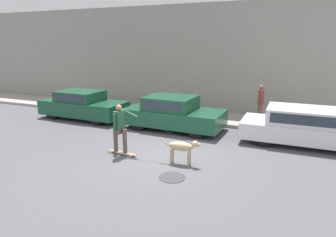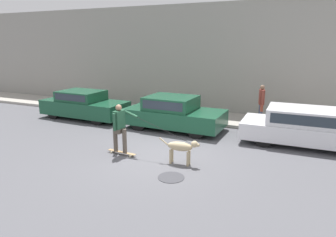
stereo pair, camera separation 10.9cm
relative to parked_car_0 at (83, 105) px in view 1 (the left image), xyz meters
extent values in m
plane|color=#545459|center=(5.14, -3.00, -0.62)|extent=(36.00, 36.00, 0.00)
cube|color=gray|center=(5.14, 3.50, 2.02)|extent=(32.00, 0.30, 5.28)
cube|color=#A39E93|center=(5.14, 2.18, -0.56)|extent=(30.00, 2.31, 0.14)
cylinder|color=black|center=(1.32, 0.67, -0.32)|extent=(0.62, 0.22, 0.62)
cylinder|color=black|center=(1.27, -0.75, -0.32)|extent=(0.62, 0.22, 0.62)
cylinder|color=black|center=(-1.20, 0.75, -0.32)|extent=(0.62, 0.22, 0.62)
cylinder|color=black|center=(-1.25, -0.67, -0.32)|extent=(0.62, 0.22, 0.62)
cube|color=#194C33|center=(0.04, 0.00, -0.11)|extent=(4.12, 1.79, 0.66)
cube|color=#194C33|center=(-0.13, 0.00, 0.44)|extent=(2.01, 1.55, 0.45)
cube|color=#28333D|center=(-0.15, -0.75, 0.47)|extent=(1.73, 0.07, 0.29)
cylinder|color=black|center=(5.83, 0.75, -0.29)|extent=(0.67, 0.22, 0.66)
cylinder|color=black|center=(5.77, -0.84, -0.29)|extent=(0.67, 0.22, 0.66)
cylinder|color=black|center=(3.37, 0.84, -0.29)|extent=(0.67, 0.22, 0.66)
cylinder|color=black|center=(3.31, -0.75, -0.29)|extent=(0.67, 0.22, 0.66)
cube|color=#194C33|center=(4.57, 0.00, -0.11)|extent=(4.03, 1.97, 0.63)
cube|color=#194C33|center=(4.41, 0.01, 0.47)|extent=(1.99, 1.71, 0.52)
cube|color=#28333D|center=(4.38, -0.82, 0.49)|extent=(1.70, 0.07, 0.33)
cylinder|color=black|center=(8.16, 0.78, -0.31)|extent=(0.63, 0.20, 0.63)
cylinder|color=black|center=(8.17, -0.79, -0.31)|extent=(0.63, 0.20, 0.63)
cube|color=silver|center=(9.53, 0.00, -0.15)|extent=(4.43, 1.83, 0.57)
cube|color=silver|center=(9.36, 0.00, 0.39)|extent=(2.38, 1.64, 0.52)
cube|color=#28333D|center=(9.36, -0.82, 0.42)|extent=(2.09, 0.02, 0.33)
cylinder|color=tan|center=(6.37, -3.24, -0.41)|extent=(0.07, 0.07, 0.43)
cylinder|color=tan|center=(6.37, -3.39, -0.41)|extent=(0.07, 0.07, 0.43)
cylinder|color=tan|center=(5.84, -3.26, -0.41)|extent=(0.07, 0.07, 0.43)
cylinder|color=tan|center=(5.85, -3.41, -0.41)|extent=(0.07, 0.07, 0.43)
ellipsoid|color=tan|center=(6.11, -3.33, -0.08)|extent=(0.76, 0.29, 0.27)
sphere|color=tan|center=(6.54, -3.31, 0.04)|extent=(0.20, 0.20, 0.20)
cylinder|color=tan|center=(6.63, -3.31, 0.02)|extent=(0.11, 0.09, 0.09)
cylinder|color=tan|center=(5.61, -3.34, 0.00)|extent=(0.30, 0.05, 0.23)
cylinder|color=beige|center=(4.52, -3.31, -0.59)|extent=(0.07, 0.04, 0.07)
cylinder|color=beige|center=(4.50, -3.46, -0.59)|extent=(0.07, 0.04, 0.07)
cylinder|color=beige|center=(3.78, -3.25, -0.59)|extent=(0.07, 0.04, 0.07)
cylinder|color=beige|center=(3.77, -3.39, -0.59)|extent=(0.07, 0.04, 0.07)
cube|color=#A88456|center=(4.14, -3.35, -0.55)|extent=(1.03, 0.21, 0.02)
cylinder|color=brown|center=(4.27, -3.36, -0.15)|extent=(0.14, 0.14, 0.77)
cylinder|color=brown|center=(3.91, -3.33, -0.15)|extent=(0.14, 0.14, 0.77)
cube|color=brown|center=(4.09, -3.35, 0.16)|extent=(0.19, 0.32, 0.15)
cube|color=#235138|center=(4.09, -3.35, 0.52)|extent=(0.23, 0.40, 0.56)
sphere|color=#997056|center=(4.09, -3.35, 0.89)|extent=(0.19, 0.19, 0.19)
cylinder|color=#235138|center=(4.07, -3.58, 0.48)|extent=(0.09, 0.09, 0.54)
cylinder|color=#235138|center=(4.37, -3.13, 0.67)|extent=(0.54, 0.13, 0.24)
cylinder|color=black|center=(5.58, -3.23, 0.30)|extent=(1.93, 0.17, 0.60)
cylinder|color=#3D4760|center=(7.74, 1.72, -0.07)|extent=(0.15, 0.15, 0.83)
cylinder|color=#3D4760|center=(7.71, 1.88, -0.07)|extent=(0.15, 0.15, 0.83)
cube|color=brown|center=(7.72, 1.80, 0.65)|extent=(0.29, 0.44, 0.61)
cylinder|color=brown|center=(7.78, 1.55, 0.66)|extent=(0.09, 0.09, 0.58)
cylinder|color=brown|center=(7.67, 2.04, 0.66)|extent=(0.09, 0.09, 0.58)
sphere|color=brown|center=(7.72, 1.80, 1.05)|extent=(0.19, 0.19, 0.19)
cube|color=brown|center=(7.78, 1.55, 0.24)|extent=(0.15, 0.27, 0.28)
cylinder|color=#38383D|center=(6.24, -4.27, -0.62)|extent=(0.70, 0.70, 0.01)
camera|label=1|loc=(8.97, -10.99, 2.81)|focal=32.00mm
camera|label=2|loc=(9.07, -10.94, 2.81)|focal=32.00mm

